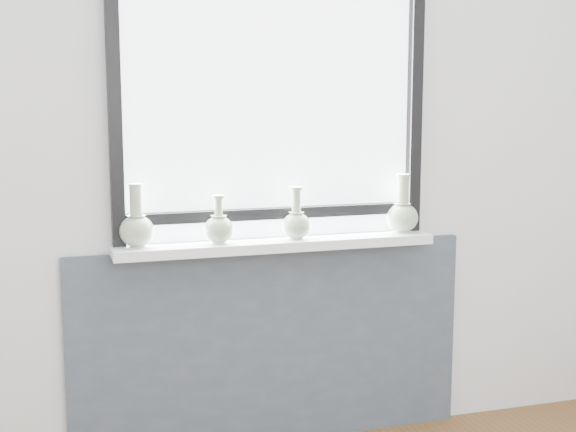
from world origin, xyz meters
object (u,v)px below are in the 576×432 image
object	(u,v)px
windowsill	(277,244)
vase_c	(296,223)
vase_a	(137,227)
vase_d	(402,214)
vase_b	(219,228)

from	to	relation	value
windowsill	vase_c	world-z (taller)	vase_c
vase_a	vase_d	size ratio (longest dim) A/B	0.99
vase_b	vase_d	bearing A→B (deg)	1.29
windowsill	vase_b	xyz separation A→B (m)	(-0.24, -0.01, 0.08)
vase_c	vase_b	bearing A→B (deg)	-179.94
windowsill	vase_c	distance (m)	0.12
vase_a	vase_c	xyz separation A→B (m)	(0.64, -0.02, -0.01)
vase_d	vase_c	bearing A→B (deg)	-177.88
vase_c	vase_d	xyz separation A→B (m)	(0.48, 0.02, 0.01)
vase_b	vase_d	xyz separation A→B (m)	(0.80, 0.02, 0.02)
vase_d	vase_b	bearing A→B (deg)	-178.71
vase_b	vase_c	bearing A→B (deg)	0.06
vase_a	vase_d	distance (m)	1.12
vase_b	vase_c	distance (m)	0.32
vase_b	vase_d	distance (m)	0.80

